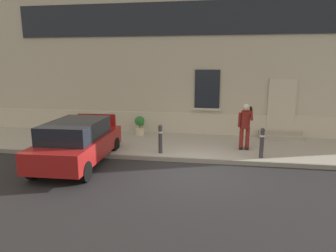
{
  "coord_description": "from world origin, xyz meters",
  "views": [
    {
      "loc": [
        0.64,
        -8.79,
        3.3
      ],
      "look_at": [
        -1.02,
        1.6,
        1.1
      ],
      "focal_mm": 31.9,
      "sensor_mm": 36.0,
      "label": 1
    }
  ],
  "objects_px": {
    "bollard_near_person": "(262,142)",
    "person_on_phone": "(245,124)",
    "hatchback_car_red": "(78,142)",
    "planter_olive": "(86,124)",
    "bollard_far_left": "(160,138)",
    "planter_cream": "(140,125)"
  },
  "relations": [
    {
      "from": "bollard_far_left",
      "to": "person_on_phone",
      "type": "bearing_deg",
      "value": 16.24
    },
    {
      "from": "person_on_phone",
      "to": "planter_cream",
      "type": "distance_m",
      "value": 4.78
    },
    {
      "from": "bollard_far_left",
      "to": "planter_cream",
      "type": "height_order",
      "value": "bollard_far_left"
    },
    {
      "from": "planter_cream",
      "to": "planter_olive",
      "type": "bearing_deg",
      "value": -177.52
    },
    {
      "from": "planter_cream",
      "to": "bollard_near_person",
      "type": "bearing_deg",
      "value": -27.79
    },
    {
      "from": "planter_olive",
      "to": "bollard_far_left",
      "type": "bearing_deg",
      "value": -32.2
    },
    {
      "from": "hatchback_car_red",
      "to": "planter_olive",
      "type": "distance_m",
      "value": 3.98
    },
    {
      "from": "hatchback_car_red",
      "to": "bollard_near_person",
      "type": "bearing_deg",
      "value": 11.6
    },
    {
      "from": "bollard_near_person",
      "to": "person_on_phone",
      "type": "height_order",
      "value": "person_on_phone"
    },
    {
      "from": "person_on_phone",
      "to": "planter_olive",
      "type": "xyz_separation_m",
      "value": [
        -6.95,
        1.61,
        -0.54
      ]
    },
    {
      "from": "planter_olive",
      "to": "bollard_near_person",
      "type": "bearing_deg",
      "value": -18.45
    },
    {
      "from": "bollard_near_person",
      "to": "bollard_far_left",
      "type": "xyz_separation_m",
      "value": [
        -3.5,
        0.0,
        0.0
      ]
    },
    {
      "from": "hatchback_car_red",
      "to": "planter_cream",
      "type": "distance_m",
      "value": 3.99
    },
    {
      "from": "bollard_far_left",
      "to": "planter_olive",
      "type": "bearing_deg",
      "value": 147.8
    },
    {
      "from": "hatchback_car_red",
      "to": "bollard_near_person",
      "type": "relative_size",
      "value": 3.93
    },
    {
      "from": "person_on_phone",
      "to": "bollard_near_person",
      "type": "bearing_deg",
      "value": -66.89
    },
    {
      "from": "bollard_far_left",
      "to": "bollard_near_person",
      "type": "bearing_deg",
      "value": 0.0
    },
    {
      "from": "bollard_near_person",
      "to": "person_on_phone",
      "type": "xyz_separation_m",
      "value": [
        -0.49,
        0.88,
        0.43
      ]
    },
    {
      "from": "bollard_far_left",
      "to": "person_on_phone",
      "type": "height_order",
      "value": "person_on_phone"
    },
    {
      "from": "person_on_phone",
      "to": "planter_cream",
      "type": "bearing_deg",
      "value": 152.5
    },
    {
      "from": "hatchback_car_red",
      "to": "planter_olive",
      "type": "relative_size",
      "value": 4.78
    },
    {
      "from": "person_on_phone",
      "to": "planter_cream",
      "type": "relative_size",
      "value": 2.02
    }
  ]
}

